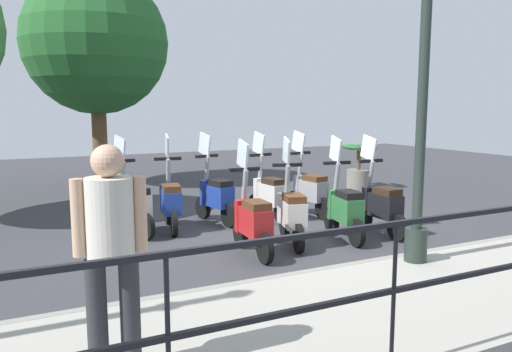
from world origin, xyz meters
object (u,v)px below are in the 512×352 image
(scooter_near_0, at_px, (381,204))
(scooter_near_2, at_px, (291,212))
(scooter_near_1, at_px, (344,208))
(scooter_far_1, at_px, (269,193))
(pedestrian_distant, at_px, (111,242))
(scooter_far_4, at_px, (132,204))
(potted_palm, at_px, (358,170))
(scooter_far_0, at_px, (309,190))
(scooter_near_3, at_px, (252,220))
(scooter_far_2, at_px, (216,195))
(lamp_post_near, at_px, (422,111))
(scooter_far_3, at_px, (171,201))
(tree_distant, at_px, (96,43))

(scooter_near_0, distance_m, scooter_near_2, 1.52)
(scooter_near_1, bearing_deg, scooter_far_1, 23.74)
(pedestrian_distant, height_order, scooter_far_4, pedestrian_distant)
(potted_palm, height_order, scooter_far_0, scooter_far_0)
(scooter_far_0, bearing_deg, scooter_near_0, -178.14)
(scooter_near_2, relative_size, scooter_near_3, 1.00)
(scooter_far_1, xyz_separation_m, scooter_far_2, (0.22, 0.91, 0.00))
(lamp_post_near, height_order, scooter_near_2, lamp_post_near)
(lamp_post_near, distance_m, scooter_near_3, 2.53)
(scooter_far_3, bearing_deg, scooter_near_0, -111.35)
(scooter_far_0, distance_m, scooter_far_4, 3.18)
(scooter_near_3, xyz_separation_m, scooter_far_2, (1.95, -0.25, 0.00))
(scooter_near_1, distance_m, scooter_near_3, 1.57)
(potted_palm, xyz_separation_m, scooter_near_3, (-3.85, 4.72, 0.04))
(potted_palm, bearing_deg, scooter_near_0, 146.58)
(scooter_near_2, distance_m, scooter_far_0, 1.97)
(pedestrian_distant, bearing_deg, scooter_far_0, 143.13)
(scooter_far_3, height_order, scooter_far_4, same)
(scooter_near_2, height_order, scooter_far_2, same)
(lamp_post_near, distance_m, scooter_far_4, 4.46)
(lamp_post_near, height_order, scooter_near_3, lamp_post_near)
(pedestrian_distant, relative_size, scooter_far_3, 1.03)
(tree_distant, xyz_separation_m, scooter_near_3, (-6.97, -0.85, -3.01))
(pedestrian_distant, bearing_deg, tree_distant, 179.84)
(potted_palm, bearing_deg, scooter_near_3, 129.17)
(scooter_far_1, height_order, scooter_far_4, same)
(tree_distant, relative_size, scooter_far_2, 3.40)
(pedestrian_distant, height_order, scooter_far_1, pedestrian_distant)
(scooter_near_0, xyz_separation_m, scooter_far_4, (1.70, 3.45, 0.00))
(tree_distant, relative_size, potted_palm, 4.94)
(scooter_near_2, relative_size, scooter_far_1, 1.00)
(pedestrian_distant, distance_m, scooter_far_1, 5.46)
(tree_distant, relative_size, scooter_far_3, 3.40)
(scooter_near_0, xyz_separation_m, scooter_far_1, (1.65, 1.08, 0.00))
(scooter_near_2, xyz_separation_m, scooter_far_2, (1.75, 0.47, 0.00))
(lamp_post_near, height_order, scooter_far_1, lamp_post_near)
(scooter_near_1, bearing_deg, lamp_post_near, -175.28)
(scooter_near_0, height_order, scooter_near_1, same)
(potted_palm, xyz_separation_m, scooter_near_0, (-3.76, 2.48, 0.04))
(tree_distant, xyz_separation_m, scooter_near_2, (-6.76, -1.56, -3.01))
(potted_palm, relative_size, scooter_near_3, 0.69)
(scooter_near_0, distance_m, scooter_near_3, 2.24)
(scooter_near_2, bearing_deg, scooter_near_0, -78.42)
(scooter_near_2, distance_m, scooter_far_1, 1.59)
(tree_distant, relative_size, scooter_near_0, 3.40)
(scooter_near_2, height_order, scooter_far_4, same)
(scooter_far_4, bearing_deg, scooter_near_0, -132.86)
(potted_palm, distance_m, scooter_far_2, 4.86)
(potted_palm, bearing_deg, tree_distant, 60.74)
(lamp_post_near, bearing_deg, scooter_near_1, -4.75)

